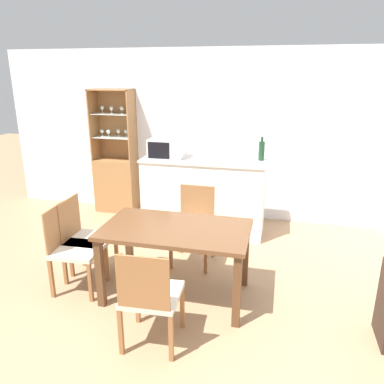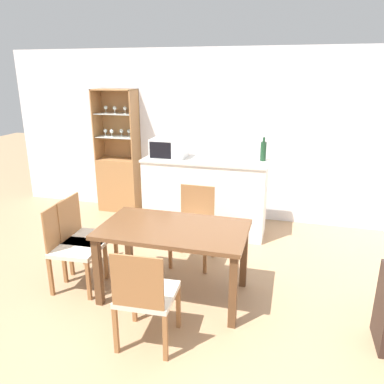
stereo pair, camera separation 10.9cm
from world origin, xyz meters
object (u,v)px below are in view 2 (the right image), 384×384
Objects in this scene: dining_chair_head_far at (194,225)px; microwave at (169,148)px; dining_chair_side_left_far at (85,237)px; wine_bottle at (263,151)px; display_cabinet at (119,175)px; dining_chair_head_near at (146,295)px; dining_table at (174,237)px; dining_chair_side_left_near at (73,247)px.

microwave is (-0.60, 0.92, 0.72)m from dining_chair_head_far.
wine_bottle is at bearing 131.98° from dining_chair_side_left_far.
microwave is at bearing -26.13° from display_cabinet.
dining_chair_head_far and dining_chair_head_near have the same top height.
dining_chair_head_near is (0.00, -0.76, -0.18)m from dining_table.
dining_table is at bearing 91.00° from dining_chair_head_far.
dining_chair_head_near is at bearing -89.80° from dining_table.
display_cabinet is 4.08× the size of microwave.
dining_chair_head_far is (1.07, 0.64, 0.00)m from dining_chair_side_left_far.
dining_chair_side_left_far is 2.83× the size of wine_bottle.
dining_chair_head_near reaches higher than dining_table.
dining_table is 1.09m from dining_chair_side_left_near.
dining_chair_head_near is 2.83× the size of wine_bottle.
dining_chair_side_left_far and dining_chair_side_left_near have the same top height.
dining_chair_side_left_far is (-1.07, 0.12, -0.18)m from dining_table.
dining_chair_side_left_far is at bearing 31.93° from dining_chair_head_far.
dining_chair_head_far is (0.00, 0.76, -0.18)m from dining_table.
microwave reaches higher than dining_chair_head_far.
display_cabinet is 2.74m from dining_table.
dining_table is 1.59× the size of dining_chair_head_far.
dining_chair_head_near is at bearing 48.57° from dining_chair_side_left_far.
display_cabinet reaches higher than dining_chair_side_left_near.
dining_chair_side_left_near is at bearing 40.82° from dining_chair_head_far.
display_cabinet is 2.44m from wine_bottle.
dining_table is 4.50× the size of wine_bottle.
wine_bottle is at bearing 69.19° from dining_table.
dining_table is 1.59× the size of dining_chair_side_left_far.
dining_chair_side_left_far and dining_chair_head_far have the same top height.
display_cabinet is at bearing -39.88° from dining_chair_head_far.
dining_chair_side_left_near is (0.57, -2.32, -0.13)m from display_cabinet.
microwave reaches higher than dining_chair_head_near.
microwave reaches higher than dining_chair_side_left_near.
dining_chair_head_far is at bearing 89.93° from dining_table.
wine_bottle is at bearing -122.15° from dining_chair_head_far.
dining_chair_head_far is 1.52m from dining_chair_head_near.
dining_table is 1.59× the size of dining_chair_head_near.
dining_chair_side_left_near is at bearing -76.09° from display_cabinet.
wine_bottle reaches higher than dining_chair_side_left_far.
wine_bottle is (2.33, -0.38, 0.60)m from display_cabinet.
wine_bottle is (1.76, 1.94, 0.73)m from dining_chair_side_left_near.
dining_chair_side_left_near is 1.00× the size of dining_chair_head_near.
dining_chair_side_left_near is at bearing -1.87° from dining_chair_side_left_far.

